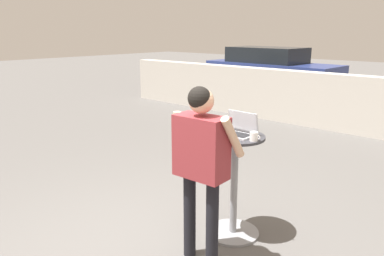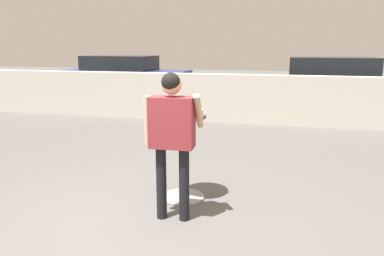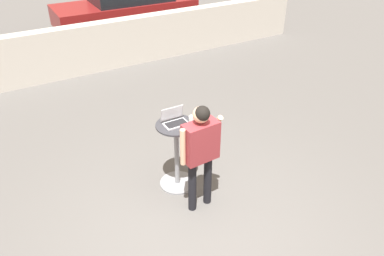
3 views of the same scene
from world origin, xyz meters
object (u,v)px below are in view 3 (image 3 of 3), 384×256
cafe_table (177,154)px  standing_person (201,146)px  laptop (175,120)px  coffee_mug (192,119)px  parked_car_further_down (127,6)px

cafe_table → standing_person: size_ratio=0.66×
laptop → coffee_mug: 0.24m
laptop → coffee_mug: size_ratio=3.17×
cafe_table → parked_car_further_down: (2.27, 7.42, 0.23)m
coffee_mug → standing_person: size_ratio=0.07×
standing_person → laptop: bearing=94.3°
coffee_mug → standing_person: 0.56m
cafe_table → laptop: size_ratio=3.09×
laptop → parked_car_further_down: (2.27, 7.38, -0.31)m
cafe_table → laptop: (0.00, 0.04, 0.55)m
cafe_table → standing_person: bearing=-85.3°
cafe_table → laptop: laptop is taller
coffee_mug → parked_car_further_down: (2.05, 7.46, -0.30)m
coffee_mug → parked_car_further_down: parked_car_further_down is taller
cafe_table → parked_car_further_down: parked_car_further_down is taller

